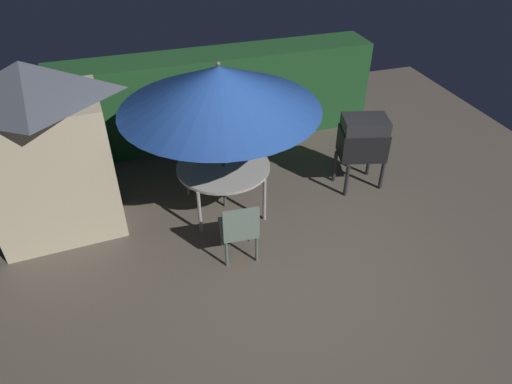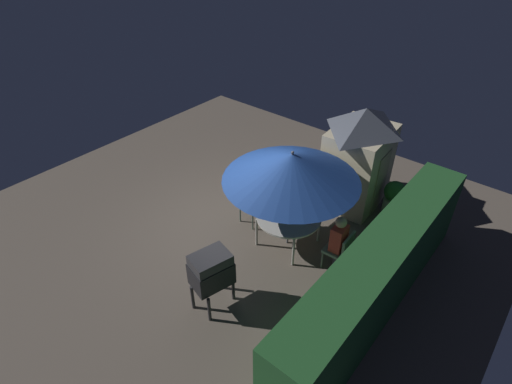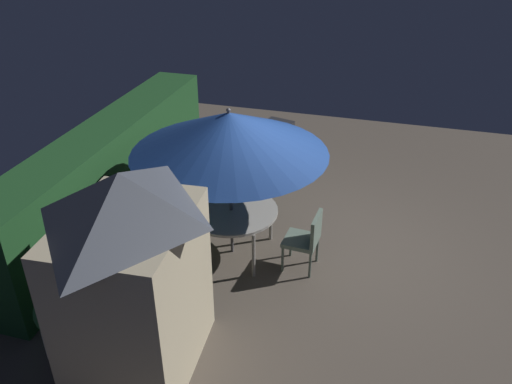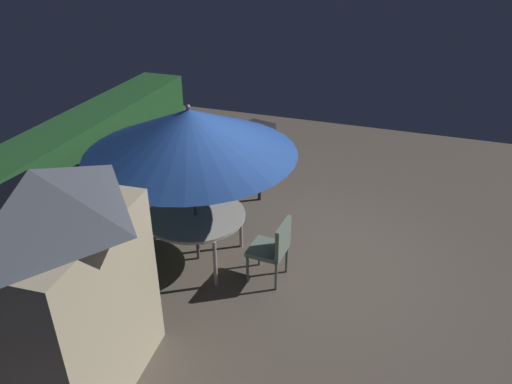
{
  "view_description": "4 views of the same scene",
  "coord_description": "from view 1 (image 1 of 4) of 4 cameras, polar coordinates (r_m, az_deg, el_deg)",
  "views": [
    {
      "loc": [
        -1.66,
        -4.13,
        4.36
      ],
      "look_at": [
        -0.26,
        0.3,
        0.95
      ],
      "focal_mm": 32.32,
      "sensor_mm": 36.0,
      "label": 1
    },
    {
      "loc": [
        5.07,
        4.99,
        6.05
      ],
      "look_at": [
        -0.56,
        0.33,
        0.83
      ],
      "focal_mm": 28.6,
      "sensor_mm": 36.0,
      "label": 2
    },
    {
      "loc": [
        -6.5,
        -0.79,
        4.67
      ],
      "look_at": [
        -0.09,
        1.05,
        0.88
      ],
      "focal_mm": 36.6,
      "sensor_mm": 36.0,
      "label": 3
    },
    {
      "loc": [
        -5.49,
        -1.27,
        4.19
      ],
      "look_at": [
        -0.03,
        0.59,
        1.0
      ],
      "focal_mm": 34.18,
      "sensor_mm": 36.0,
      "label": 4
    }
  ],
  "objects": [
    {
      "name": "ground_plane",
      "position": [
        6.23,
        3.12,
        -8.16
      ],
      "size": [
        11.0,
        11.0,
        0.0
      ],
      "primitive_type": "plane",
      "color": "brown"
    },
    {
      "name": "hedge_backdrop",
      "position": [
        8.58,
        -4.89,
        11.7
      ],
      "size": [
        5.7,
        0.8,
        1.61
      ],
      "color": "#1E4C23",
      "rests_on": "ground"
    },
    {
      "name": "garden_shed",
      "position": [
        6.64,
        -24.6,
        4.77
      ],
      "size": [
        1.75,
        1.39,
        2.44
      ],
      "color": "#C6B793",
      "rests_on": "ground"
    },
    {
      "name": "patio_table",
      "position": [
        6.69,
        -4.06,
        2.91
      ],
      "size": [
        1.35,
        1.35,
        0.74
      ],
      "color": "#B2ADA3",
      "rests_on": "ground"
    },
    {
      "name": "patio_umbrella",
      "position": [
        6.09,
        -4.56,
        12.74
      ],
      "size": [
        2.7,
        2.7,
        2.28
      ],
      "color": "#4C4C51",
      "rests_on": "ground"
    },
    {
      "name": "bbq_grill",
      "position": [
        7.27,
        13.11,
        6.41
      ],
      "size": [
        0.8,
        0.66,
        1.2
      ],
      "color": "black",
      "rests_on": "ground"
    },
    {
      "name": "chair_near_shed",
      "position": [
        7.8,
        -6.62,
        6.58
      ],
      "size": [
        0.48,
        0.48,
        0.9
      ],
      "color": "slate",
      "rests_on": "ground"
    },
    {
      "name": "chair_far_side",
      "position": [
        5.89,
        -2.07,
        -4.42
      ],
      "size": [
        0.49,
        0.5,
        0.9
      ],
      "color": "slate",
      "rests_on": "ground"
    },
    {
      "name": "potted_plant_by_shed",
      "position": [
        7.87,
        -23.81,
        3.16
      ],
      "size": [
        0.5,
        0.5,
        0.85
      ],
      "color": "silver",
      "rests_on": "ground"
    },
    {
      "name": "person_in_red",
      "position": [
        7.6,
        -6.59,
        8.0
      ],
      "size": [
        0.35,
        0.25,
        1.26
      ],
      "color": "#CC3D33",
      "rests_on": "ground"
    }
  ]
}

